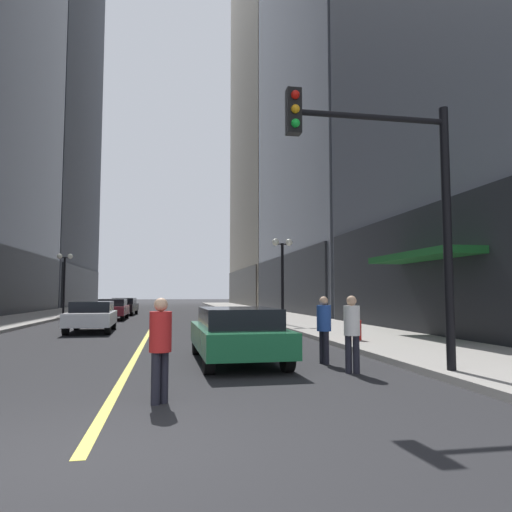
{
  "coord_description": "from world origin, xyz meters",
  "views": [
    {
      "loc": [
        0.9,
        -5.1,
        1.67
      ],
      "look_at": [
        6.33,
        25.14,
        4.11
      ],
      "focal_mm": 33.18,
      "sensor_mm": 36.0,
      "label": 1
    }
  ],
  "objects_px": {
    "pedestrian_in_white_shirt": "(352,328)",
    "fire_hydrant_right": "(357,332)",
    "car_black": "(124,306)",
    "traffic_light_near_right": "(398,190)",
    "car_green": "(237,332)",
    "pedestrian_in_blue_hoodie": "(324,325)",
    "pedestrian_in_red_jacket": "(160,342)",
    "car_white": "(92,315)",
    "car_maroon": "(113,308)",
    "street_lamp_right_mid": "(282,262)",
    "street_lamp_left_far": "(64,271)"
  },
  "relations": [
    {
      "from": "street_lamp_left_far",
      "to": "car_white",
      "type": "bearing_deg",
      "value": -73.2
    },
    {
      "from": "car_maroon",
      "to": "fire_hydrant_right",
      "type": "xyz_separation_m",
      "value": [
        9.65,
        -16.8,
        -0.32
      ]
    },
    {
      "from": "car_maroon",
      "to": "street_lamp_right_mid",
      "type": "relative_size",
      "value": 1.04
    },
    {
      "from": "car_black",
      "to": "pedestrian_in_white_shirt",
      "type": "distance_m",
      "value": 29.52
    },
    {
      "from": "pedestrian_in_white_shirt",
      "to": "fire_hydrant_right",
      "type": "height_order",
      "value": "pedestrian_in_white_shirt"
    },
    {
      "from": "street_lamp_right_mid",
      "to": "traffic_light_near_right",
      "type": "bearing_deg",
      "value": -94.16
    },
    {
      "from": "car_maroon",
      "to": "pedestrian_in_white_shirt",
      "type": "relative_size",
      "value": 2.84
    },
    {
      "from": "car_black",
      "to": "car_white",
      "type": "bearing_deg",
      "value": -89.31
    },
    {
      "from": "pedestrian_in_red_jacket",
      "to": "fire_hydrant_right",
      "type": "xyz_separation_m",
      "value": [
        6.15,
        7.27,
        -0.53
      ]
    },
    {
      "from": "street_lamp_left_far",
      "to": "fire_hydrant_right",
      "type": "relative_size",
      "value": 5.54
    },
    {
      "from": "car_white",
      "to": "car_maroon",
      "type": "height_order",
      "value": "same"
    },
    {
      "from": "car_black",
      "to": "pedestrian_in_blue_hoodie",
      "type": "distance_m",
      "value": 28.15
    },
    {
      "from": "traffic_light_near_right",
      "to": "street_lamp_left_far",
      "type": "bearing_deg",
      "value": 114.38
    },
    {
      "from": "street_lamp_left_far",
      "to": "street_lamp_right_mid",
      "type": "distance_m",
      "value": 17.2
    },
    {
      "from": "car_black",
      "to": "pedestrian_in_blue_hoodie",
      "type": "bearing_deg",
      "value": -75.24
    },
    {
      "from": "pedestrian_in_blue_hoodie",
      "to": "street_lamp_left_far",
      "type": "height_order",
      "value": "street_lamp_left_far"
    },
    {
      "from": "car_maroon",
      "to": "pedestrian_in_red_jacket",
      "type": "xyz_separation_m",
      "value": [
        3.5,
        -24.07,
        0.21
      ]
    },
    {
      "from": "pedestrian_in_blue_hoodie",
      "to": "car_maroon",
      "type": "bearing_deg",
      "value": 109.37
    },
    {
      "from": "car_black",
      "to": "pedestrian_in_white_shirt",
      "type": "bearing_deg",
      "value": -75.62
    },
    {
      "from": "car_black",
      "to": "pedestrian_in_red_jacket",
      "type": "distance_m",
      "value": 30.84
    },
    {
      "from": "car_green",
      "to": "car_white",
      "type": "relative_size",
      "value": 1.12
    },
    {
      "from": "street_lamp_right_mid",
      "to": "car_white",
      "type": "bearing_deg",
      "value": -170.25
    },
    {
      "from": "car_white",
      "to": "traffic_light_near_right",
      "type": "xyz_separation_m",
      "value": [
        7.82,
        -12.91,
        3.02
      ]
    },
    {
      "from": "pedestrian_in_white_shirt",
      "to": "fire_hydrant_right",
      "type": "distance_m",
      "value": 5.7
    },
    {
      "from": "car_green",
      "to": "car_black",
      "type": "bearing_deg",
      "value": 100.98
    },
    {
      "from": "car_maroon",
      "to": "pedestrian_in_red_jacket",
      "type": "height_order",
      "value": "pedestrian_in_red_jacket"
    },
    {
      "from": "car_green",
      "to": "street_lamp_left_far",
      "type": "xyz_separation_m",
      "value": [
        -8.89,
        23.09,
        2.54
      ]
    },
    {
      "from": "traffic_light_near_right",
      "to": "street_lamp_right_mid",
      "type": "bearing_deg",
      "value": 85.84
    },
    {
      "from": "pedestrian_in_red_jacket",
      "to": "pedestrian_in_white_shirt",
      "type": "relative_size",
      "value": 0.99
    },
    {
      "from": "car_white",
      "to": "fire_hydrant_right",
      "type": "height_order",
      "value": "car_white"
    },
    {
      "from": "pedestrian_in_white_shirt",
      "to": "car_white",
      "type": "bearing_deg",
      "value": 120.58
    },
    {
      "from": "car_green",
      "to": "traffic_light_near_right",
      "type": "bearing_deg",
      "value": -44.78
    },
    {
      "from": "car_maroon",
      "to": "pedestrian_in_blue_hoodie",
      "type": "bearing_deg",
      "value": -70.63
    },
    {
      "from": "car_black",
      "to": "street_lamp_left_far",
      "type": "height_order",
      "value": "street_lamp_left_far"
    },
    {
      "from": "car_white",
      "to": "traffic_light_near_right",
      "type": "height_order",
      "value": "traffic_light_near_right"
    },
    {
      "from": "car_black",
      "to": "traffic_light_near_right",
      "type": "height_order",
      "value": "traffic_light_near_right"
    },
    {
      "from": "traffic_light_near_right",
      "to": "pedestrian_in_red_jacket",
      "type": "bearing_deg",
      "value": -165.27
    },
    {
      "from": "car_maroon",
      "to": "pedestrian_in_white_shirt",
      "type": "distance_m",
      "value": 23.22
    },
    {
      "from": "pedestrian_in_white_shirt",
      "to": "car_green",
      "type": "bearing_deg",
      "value": 137.48
    },
    {
      "from": "street_lamp_left_far",
      "to": "fire_hydrant_right",
      "type": "xyz_separation_m",
      "value": [
        13.3,
        -19.87,
        -2.86
      ]
    },
    {
      "from": "street_lamp_right_mid",
      "to": "pedestrian_in_red_jacket",
      "type": "bearing_deg",
      "value": -109.86
    },
    {
      "from": "pedestrian_in_red_jacket",
      "to": "car_maroon",
      "type": "bearing_deg",
      "value": 98.27
    },
    {
      "from": "street_lamp_left_far",
      "to": "street_lamp_right_mid",
      "type": "bearing_deg",
      "value": -41.91
    },
    {
      "from": "car_white",
      "to": "street_lamp_right_mid",
      "type": "relative_size",
      "value": 0.96
    },
    {
      "from": "traffic_light_near_right",
      "to": "pedestrian_in_white_shirt",
      "type": "bearing_deg",
      "value": 129.12
    },
    {
      "from": "car_white",
      "to": "pedestrian_in_white_shirt",
      "type": "distance_m",
      "value": 14.02
    },
    {
      "from": "pedestrian_in_red_jacket",
      "to": "car_green",
      "type": "bearing_deg",
      "value": 66.71
    },
    {
      "from": "car_green",
      "to": "pedestrian_in_blue_hoodie",
      "type": "xyz_separation_m",
      "value": [
        2.01,
        -0.61,
        0.2
      ]
    },
    {
      "from": "car_white",
      "to": "car_black",
      "type": "distance_m",
      "value": 16.53
    },
    {
      "from": "car_green",
      "to": "traffic_light_near_right",
      "type": "xyz_separation_m",
      "value": [
        2.86,
        -2.84,
        3.02
      ]
    }
  ]
}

